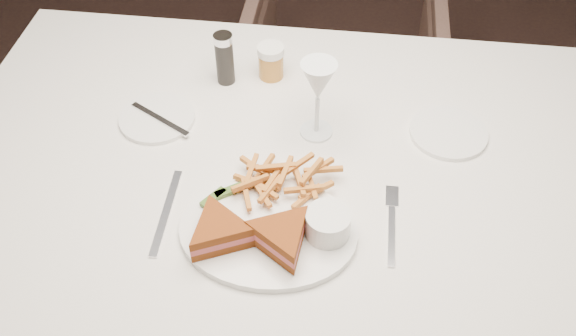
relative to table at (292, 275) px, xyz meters
The scene contains 4 objects.
ground 0.52m from the table, 89.03° to the left, with size 5.00×5.00×0.00m, color black.
table is the anchor object (origin of this frame).
chair_far 0.91m from the table, 89.79° to the left, with size 0.63×0.59×0.65m, color #4D362F.
table_setting 0.42m from the table, 102.37° to the right, with size 0.77×0.61×0.18m.
Camera 1 is at (0.15, -1.21, 1.67)m, focal length 40.00 mm.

